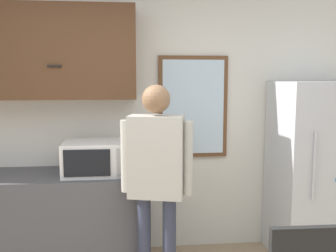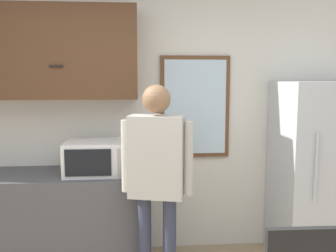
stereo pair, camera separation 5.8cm
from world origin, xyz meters
name	(u,v)px [view 1 (the left image)]	position (x,y,z in m)	size (l,w,h in m)	color
back_wall	(139,119)	(0.00, 2.07, 1.35)	(6.00, 0.06, 2.70)	silver
counter	(18,222)	(-1.11, 1.72, 0.45)	(2.17, 0.63, 0.89)	#4C4C51
upper_cabinets	(14,52)	(-1.11, 1.87, 1.98)	(2.17, 0.37, 0.85)	#51331E
microwave	(95,158)	(-0.41, 1.69, 1.04)	(0.56, 0.43, 0.30)	white
person	(156,167)	(0.12, 1.26, 1.04)	(0.57, 0.32, 1.70)	#33384C
refrigerator	(316,171)	(1.70, 1.68, 0.86)	(0.79, 0.73, 1.72)	silver
window	(193,107)	(0.54, 2.03, 1.47)	(0.70, 0.05, 1.02)	brown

